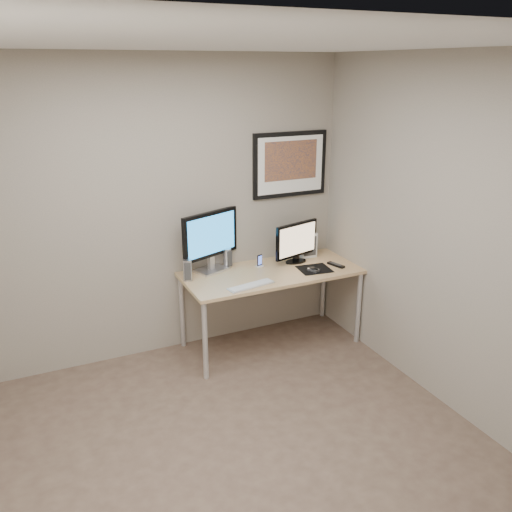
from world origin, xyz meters
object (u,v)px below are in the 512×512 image
(framed_art, at_px, (290,164))
(keyboard, at_px, (251,285))
(desk, at_px, (271,278))
(monitor_large, at_px, (210,239))
(phone_dock, at_px, (260,261))
(monitor_tv, at_px, (296,241))
(speaker_left, at_px, (188,270))
(speaker_right, at_px, (227,258))
(fan_unit, at_px, (307,244))

(framed_art, height_order, keyboard, framed_art)
(desk, distance_m, monitor_large, 0.66)
(phone_dock, bearing_deg, monitor_tv, -25.49)
(desk, bearing_deg, monitor_large, 153.65)
(monitor_tv, xyz_separation_m, speaker_left, (-1.07, -0.00, -0.11))
(speaker_left, height_order, phone_dock, speaker_left)
(speaker_right, relative_size, fan_unit, 0.74)
(framed_art, xyz_separation_m, speaker_right, (-0.67, -0.06, -0.80))
(monitor_tv, height_order, keyboard, monitor_tv)
(speaker_right, height_order, keyboard, speaker_right)
(framed_art, distance_m, keyboard, 1.24)
(speaker_left, xyz_separation_m, speaker_right, (0.44, 0.16, -0.01))
(desk, distance_m, phone_dock, 0.20)
(framed_art, bearing_deg, fan_unit, -36.43)
(phone_dock, xyz_separation_m, keyboard, (-0.27, -0.39, -0.05))
(framed_art, height_order, fan_unit, framed_art)
(desk, height_order, speaker_right, speaker_right)
(framed_art, bearing_deg, keyboard, -139.21)
(desk, bearing_deg, fan_unit, 23.93)
(keyboard, bearing_deg, speaker_right, 80.51)
(monitor_tv, height_order, speaker_left, monitor_tv)
(monitor_tv, bearing_deg, desk, -175.30)
(monitor_large, height_order, speaker_right, monitor_large)
(monitor_large, relative_size, keyboard, 1.37)
(monitor_large, relative_size, phone_dock, 4.87)
(framed_art, xyz_separation_m, speaker_left, (-1.10, -0.22, -0.80))
(monitor_tv, distance_m, speaker_left, 1.08)
(speaker_left, height_order, keyboard, speaker_left)
(fan_unit, bearing_deg, monitor_large, -178.48)
(monitor_large, bearing_deg, speaker_left, -174.82)
(phone_dock, relative_size, keyboard, 0.28)
(desk, xyz_separation_m, speaker_right, (-0.32, 0.28, 0.16))
(desk, relative_size, fan_unit, 6.61)
(desk, relative_size, monitor_large, 2.77)
(monitor_tv, bearing_deg, speaker_left, 165.04)
(monitor_tv, xyz_separation_m, keyboard, (-0.63, -0.35, -0.20))
(desk, distance_m, framed_art, 1.07)
(monitor_large, xyz_separation_m, fan_unit, (0.99, -0.02, -0.18))
(desk, height_order, keyboard, keyboard)
(desk, bearing_deg, keyboard, -142.51)
(monitor_tv, distance_m, fan_unit, 0.23)
(monitor_large, bearing_deg, keyboard, -90.80)
(monitor_large, xyz_separation_m, monitor_tv, (0.81, -0.13, -0.10))
(fan_unit, bearing_deg, speaker_right, 178.85)
(speaker_left, bearing_deg, fan_unit, 22.08)
(monitor_tv, height_order, fan_unit, monitor_tv)
(keyboard, bearing_deg, desk, 27.36)
(speaker_right, xyz_separation_m, fan_unit, (0.82, -0.05, 0.03))
(monitor_tv, relative_size, keyboard, 1.15)
(speaker_left, relative_size, phone_dock, 1.62)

